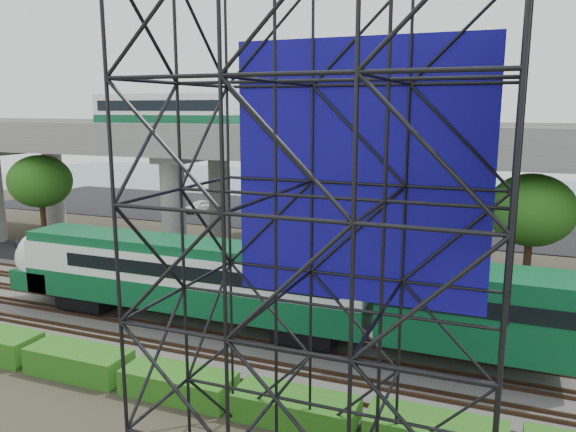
% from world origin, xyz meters
% --- Properties ---
extents(ground, '(140.00, 140.00, 0.00)m').
position_xyz_m(ground, '(0.00, 0.00, 0.00)').
color(ground, '#474233').
rests_on(ground, ground).
extents(ballast_bed, '(90.00, 12.00, 0.20)m').
position_xyz_m(ballast_bed, '(0.00, 2.00, 0.10)').
color(ballast_bed, slate).
rests_on(ballast_bed, ground).
extents(service_road, '(90.00, 5.00, 0.08)m').
position_xyz_m(service_road, '(0.00, 10.50, 0.04)').
color(service_road, black).
rests_on(service_road, ground).
extents(parking_lot, '(90.00, 18.00, 0.08)m').
position_xyz_m(parking_lot, '(0.00, 34.00, 0.04)').
color(parking_lot, black).
rests_on(parking_lot, ground).
extents(harbor_water, '(140.00, 40.00, 0.03)m').
position_xyz_m(harbor_water, '(0.00, 56.00, 0.01)').
color(harbor_water, '#4A6379').
rests_on(harbor_water, ground).
extents(rail_tracks, '(90.00, 9.52, 0.16)m').
position_xyz_m(rail_tracks, '(0.00, 2.00, 0.28)').
color(rail_tracks, '#472D1E').
rests_on(rail_tracks, ballast_bed).
extents(commuter_train, '(29.30, 3.06, 4.30)m').
position_xyz_m(commuter_train, '(-0.18, 2.00, 2.88)').
color(commuter_train, black).
rests_on(commuter_train, rail_tracks).
extents(overpass, '(80.00, 12.00, 12.40)m').
position_xyz_m(overpass, '(-0.93, 16.00, 8.21)').
color(overpass, '#9E9B93').
rests_on(overpass, ground).
extents(scaffold_tower, '(9.36, 6.36, 15.00)m').
position_xyz_m(scaffold_tower, '(8.32, -7.98, 7.47)').
color(scaffold_tower, black).
rests_on(scaffold_tower, ground).
extents(hedge_strip, '(34.60, 1.80, 1.20)m').
position_xyz_m(hedge_strip, '(1.01, -4.30, 0.56)').
color(hedge_strip, '#256216').
rests_on(hedge_strip, ground).
extents(trees, '(40.94, 16.94, 7.69)m').
position_xyz_m(trees, '(-4.67, 16.17, 5.57)').
color(trees, '#382314').
rests_on(trees, ground).
extents(suv, '(5.38, 3.96, 1.36)m').
position_xyz_m(suv, '(-13.17, 11.24, 0.76)').
color(suv, black).
rests_on(suv, service_road).
extents(parked_cars, '(38.55, 9.64, 1.31)m').
position_xyz_m(parked_cars, '(1.49, 33.50, 0.69)').
color(parked_cars, white).
rests_on(parked_cars, parking_lot).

